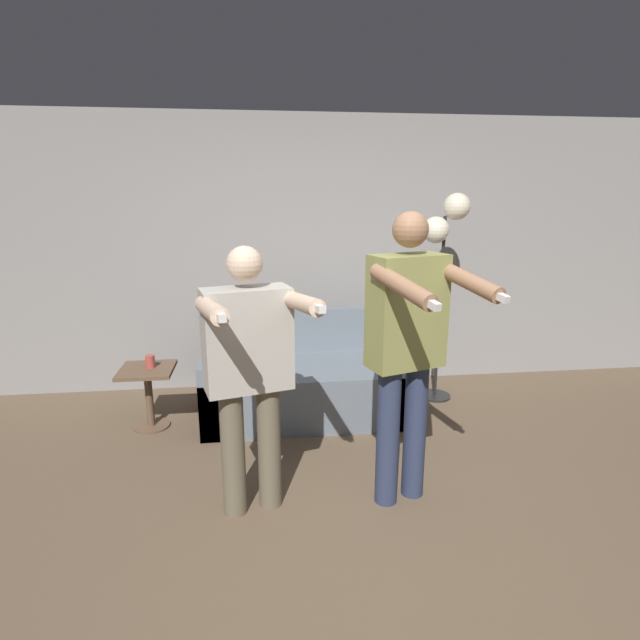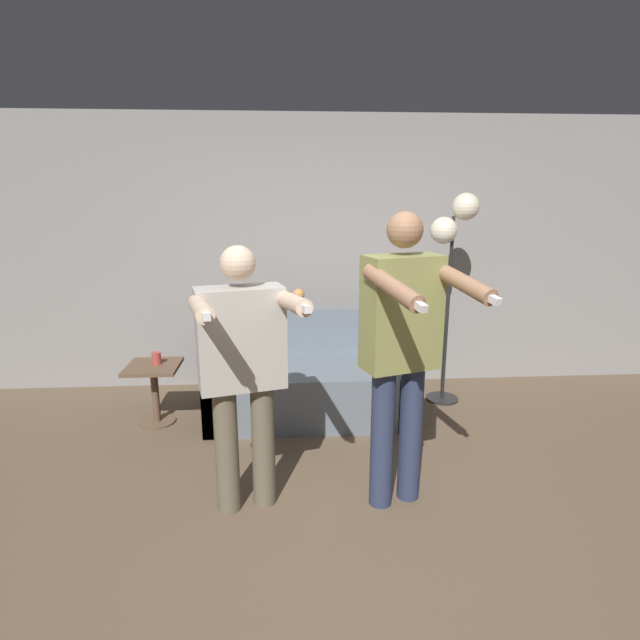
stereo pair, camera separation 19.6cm
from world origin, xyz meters
TOP-DOWN VIEW (x-y plane):
  - ground_plane at (0.00, 0.00)m, footprint 16.00×16.00m
  - wall_back at (0.00, 2.56)m, footprint 10.00×0.05m
  - couch at (-0.19, 1.82)m, footprint 1.71×0.91m
  - person_left at (-0.62, 0.45)m, footprint 0.67×0.77m
  - person_right at (0.30, 0.45)m, footprint 0.64×0.77m
  - cat at (-0.40, 2.17)m, footprint 0.50×0.14m
  - floor_lamp at (1.08, 2.00)m, footprint 0.41×0.30m
  - side_table at (-1.48, 1.68)m, footprint 0.42×0.42m
  - cup at (-1.45, 1.70)m, footprint 0.07×0.07m

SIDE VIEW (x-z plane):
  - ground_plane at x=0.00m, z-range 0.00..0.00m
  - couch at x=-0.19m, z-range -0.14..0.71m
  - side_table at x=-1.48m, z-range 0.11..0.62m
  - cup at x=-1.45m, z-range 0.51..0.61m
  - person_left at x=-0.62m, z-range 0.13..1.74m
  - cat at x=-0.40m, z-range 0.85..1.03m
  - person_right at x=0.30m, z-range 0.14..1.92m
  - wall_back at x=0.00m, z-range 0.00..2.60m
  - floor_lamp at x=1.08m, z-range 0.58..2.47m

